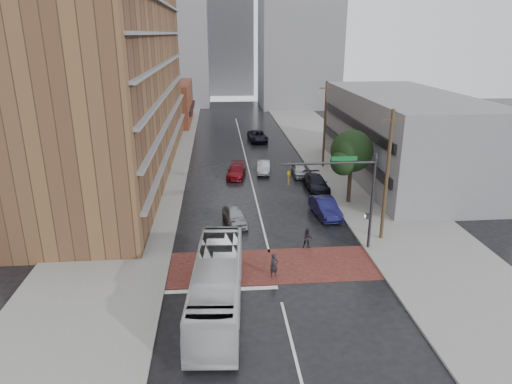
{
  "coord_description": "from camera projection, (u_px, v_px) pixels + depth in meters",
  "views": [
    {
      "loc": [
        -3.49,
        -26.96,
        14.98
      ],
      "look_at": [
        -0.67,
        5.84,
        3.5
      ],
      "focal_mm": 32.0,
      "sensor_mm": 36.0,
      "label": 1
    }
  ],
  "objects": [
    {
      "name": "street_tree",
      "position": [
        352.0,
        154.0,
        41.03
      ],
      "size": [
        4.2,
        4.1,
        6.9
      ],
      "color": "#332319",
      "rests_on": "ground"
    },
    {
      "name": "pedestrian_a",
      "position": [
        274.0,
        266.0,
        29.4
      ],
      "size": [
        0.68,
        0.56,
        1.61
      ],
      "primitive_type": "imported",
      "rotation": [
        0.0,
        0.0,
        0.33
      ],
      "color": "black",
      "rests_on": "ground"
    },
    {
      "name": "building_east",
      "position": [
        403.0,
        136.0,
        49.25
      ],
      "size": [
        11.0,
        26.0,
        9.0
      ],
      "primitive_type": "cube",
      "color": "gray",
      "rests_on": "ground"
    },
    {
      "name": "transit_bus",
      "position": [
        217.0,
        285.0,
        25.75
      ],
      "size": [
        3.38,
        11.26,
        3.09
      ],
      "primitive_type": "imported",
      "rotation": [
        0.0,
        0.0,
        -0.07
      ],
      "color": "silver",
      "rests_on": "ground"
    },
    {
      "name": "ground",
      "position": [
        273.0,
        269.0,
        30.58
      ],
      "size": [
        160.0,
        160.0,
        0.0
      ],
      "primitive_type": "plane",
      "color": "black",
      "rests_on": "ground"
    },
    {
      "name": "utility_pole_near",
      "position": [
        387.0,
        175.0,
        33.36
      ],
      "size": [
        1.6,
        0.26,
        10.0
      ],
      "color": "#473321",
      "rests_on": "ground"
    },
    {
      "name": "pedestrian_b",
      "position": [
        308.0,
        239.0,
        33.38
      ],
      "size": [
        0.83,
        0.7,
        1.53
      ],
      "primitive_type": "imported",
      "rotation": [
        0.0,
        0.0,
        -0.18
      ],
      "color": "black",
      "rests_on": "ground"
    },
    {
      "name": "car_travel_b",
      "position": [
        264.0,
        167.0,
        51.57
      ],
      "size": [
        1.85,
        4.17,
        1.33
      ],
      "primitive_type": "imported",
      "rotation": [
        0.0,
        0.0,
        -0.11
      ],
      "color": "#B8BAC1",
      "rests_on": "ground"
    },
    {
      "name": "sidewalk_west",
      "position": [
        150.0,
        168.0,
        53.15
      ],
      "size": [
        9.0,
        90.0,
        0.15
      ],
      "primitive_type": "cube",
      "color": "gray",
      "rests_on": "ground"
    },
    {
      "name": "sidewalk_east",
      "position": [
        343.0,
        164.0,
        55.0
      ],
      "size": [
        9.0,
        90.0,
        0.15
      ],
      "primitive_type": "cube",
      "color": "gray",
      "rests_on": "ground"
    },
    {
      "name": "apartment_block",
      "position": [
        114.0,
        43.0,
        47.42
      ],
      "size": [
        10.0,
        44.0,
        28.0
      ],
      "primitive_type": "cube",
      "color": "brown",
      "rests_on": "ground"
    },
    {
      "name": "car_travel_c",
      "position": [
        236.0,
        171.0,
        50.11
      ],
      "size": [
        2.56,
        4.79,
        1.32
      ],
      "primitive_type": "imported",
      "rotation": [
        0.0,
        0.0,
        -0.16
      ],
      "color": "maroon",
      "rests_on": "ground"
    },
    {
      "name": "car_travel_a",
      "position": [
        235.0,
        216.0,
        37.71
      ],
      "size": [
        2.28,
        4.32,
        1.4
      ],
      "primitive_type": "imported",
      "rotation": [
        0.0,
        0.0,
        0.16
      ],
      "color": "#93969A",
      "rests_on": "ground"
    },
    {
      "name": "crosswalk",
      "position": [
        273.0,
        266.0,
        31.05
      ],
      "size": [
        14.0,
        5.0,
        0.02
      ],
      "primitive_type": "cube",
      "color": "brown",
      "rests_on": "ground"
    },
    {
      "name": "distant_tower_center",
      "position": [
        229.0,
        46.0,
        116.0
      ],
      "size": [
        12.0,
        10.0,
        24.0
      ],
      "primitive_type": "cube",
      "color": "gray",
      "rests_on": "ground"
    },
    {
      "name": "car_parked_far",
      "position": [
        300.0,
        170.0,
        50.45
      ],
      "size": [
        1.69,
        3.96,
        1.33
      ],
      "primitive_type": "imported",
      "rotation": [
        0.0,
        0.0,
        -0.03
      ],
      "color": "#A1A3A8",
      "rests_on": "ground"
    },
    {
      "name": "car_parked_near",
      "position": [
        325.0,
        208.0,
        39.25
      ],
      "size": [
        2.14,
        4.93,
        1.58
      ],
      "primitive_type": "imported",
      "rotation": [
        0.0,
        0.0,
        0.1
      ],
      "color": "#131241",
      "rests_on": "ground"
    },
    {
      "name": "signal_mast",
      "position": [
        353.0,
        188.0,
        31.85
      ],
      "size": [
        6.5,
        0.3,
        7.2
      ],
      "color": "#2D2D33",
      "rests_on": "ground"
    },
    {
      "name": "utility_pole_far",
      "position": [
        325.0,
        124.0,
        52.18
      ],
      "size": [
        1.6,
        0.26,
        10.0
      ],
      "color": "#473321",
      "rests_on": "ground"
    },
    {
      "name": "car_parked_mid",
      "position": [
        316.0,
        183.0,
        45.91
      ],
      "size": [
        2.14,
        4.97,
        1.42
      ],
      "primitive_type": "imported",
      "rotation": [
        0.0,
        0.0,
        0.03
      ],
      "color": "black",
      "rests_on": "ground"
    },
    {
      "name": "suv_travel",
      "position": [
        258.0,
        136.0,
        66.68
      ],
      "size": [
        2.87,
        5.59,
        1.51
      ],
      "primitive_type": "imported",
      "rotation": [
        0.0,
        0.0,
        0.07
      ],
      "color": "black",
      "rests_on": "ground"
    },
    {
      "name": "distant_tower_west",
      "position": [
        165.0,
        28.0,
        97.56
      ],
      "size": [
        18.0,
        16.0,
        32.0
      ],
      "primitive_type": "cube",
      "color": "gray",
      "rests_on": "ground"
    },
    {
      "name": "storefront_west",
      "position": [
        168.0,
        103.0,
        79.26
      ],
      "size": [
        8.0,
        16.0,
        7.0
      ],
      "primitive_type": "cube",
      "color": "brown",
      "rests_on": "ground"
    },
    {
      "name": "distant_tower_east",
      "position": [
        300.0,
        18.0,
        93.52
      ],
      "size": [
        16.0,
        14.0,
        36.0
      ],
      "primitive_type": "cube",
      "color": "gray",
      "rests_on": "ground"
    }
  ]
}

